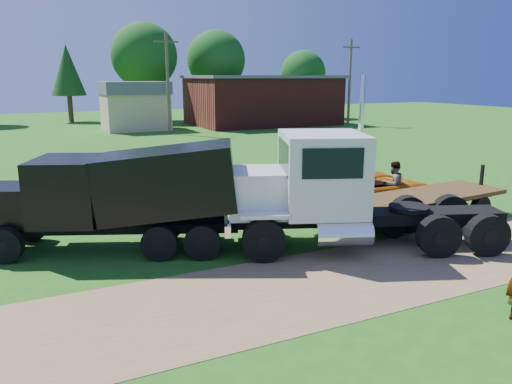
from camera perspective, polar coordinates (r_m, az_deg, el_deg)
name	(u,v)px	position (r m, az deg, el deg)	size (l,w,h in m)	color
ground	(323,283)	(13.16, 7.70, -10.26)	(140.00, 140.00, 0.00)	#235612
dirt_track	(323,283)	(13.16, 7.70, -10.24)	(120.00, 4.20, 0.01)	brown
white_semi_tractor	(325,190)	(15.38, 7.88, 0.20)	(8.78, 5.57, 5.25)	black
black_dump_truck	(122,192)	(15.46, -15.01, -0.01)	(7.60, 4.89, 3.28)	black
orange_pickup	(375,188)	(20.94, 13.45, 0.40)	(2.39, 5.19, 1.44)	#C46709
flatbed_trailer	(420,201)	(19.07, 18.23, -0.98)	(7.18, 2.68, 1.80)	#3D2A13
spectator_b	(393,185)	(20.70, 15.42, 0.79)	(0.93, 0.72, 1.90)	#999999
brick_building	(262,100)	(55.88, 0.72, 10.48)	(15.40, 10.40, 5.30)	maroon
tan_shed	(135,105)	(51.26, -13.67, 9.62)	(6.20, 5.40, 4.70)	tan
utility_poles	(168,82)	(46.81, -10.04, 12.30)	(42.20, 0.28, 9.00)	#443126
tree_row	(126,63)	(60.98, -14.62, 14.03)	(54.19, 11.72, 11.36)	#382117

